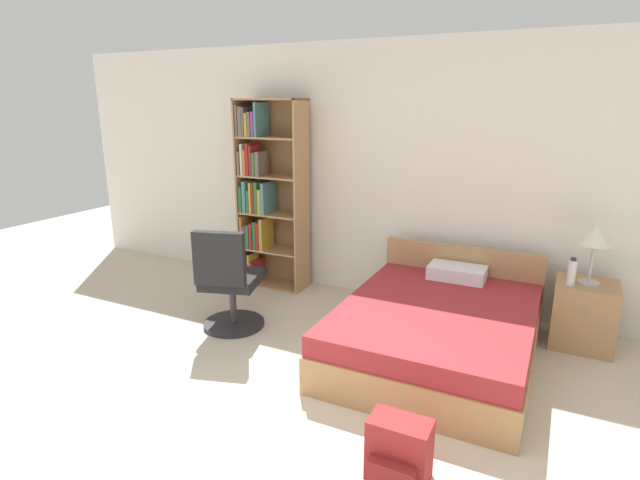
{
  "coord_description": "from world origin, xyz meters",
  "views": [
    {
      "loc": [
        1.16,
        -1.6,
        2.01
      ],
      "look_at": [
        -0.62,
        1.98,
        0.9
      ],
      "focal_mm": 28.0,
      "sensor_mm": 36.0,
      "label": 1
    }
  ],
  "objects_px": {
    "nightstand": "(583,314)",
    "backpack_red": "(398,452)",
    "water_bottle": "(572,272)",
    "bed": "(438,328)",
    "office_chair": "(229,285)",
    "bookshelf": "(265,195)",
    "table_lamp": "(595,236)"
  },
  "relations": [
    {
      "from": "nightstand",
      "to": "backpack_red",
      "type": "bearing_deg",
      "value": -112.3
    },
    {
      "from": "bookshelf",
      "to": "office_chair",
      "type": "xyz_separation_m",
      "value": [
        0.35,
        -1.18,
        -0.59
      ]
    },
    {
      "from": "nightstand",
      "to": "bookshelf",
      "type": "bearing_deg",
      "value": 178.4
    },
    {
      "from": "bed",
      "to": "backpack_red",
      "type": "distance_m",
      "value": 1.51
    },
    {
      "from": "bookshelf",
      "to": "table_lamp",
      "type": "height_order",
      "value": "bookshelf"
    },
    {
      "from": "bookshelf",
      "to": "water_bottle",
      "type": "relative_size",
      "value": 8.67
    },
    {
      "from": "office_chair",
      "to": "water_bottle",
      "type": "xyz_separation_m",
      "value": [
        2.71,
        0.97,
        0.23
      ]
    },
    {
      "from": "bed",
      "to": "bookshelf",
      "type": "bearing_deg",
      "value": 159.62
    },
    {
      "from": "bed",
      "to": "water_bottle",
      "type": "height_order",
      "value": "water_bottle"
    },
    {
      "from": "water_bottle",
      "to": "nightstand",
      "type": "bearing_deg",
      "value": 40.54
    },
    {
      "from": "bed",
      "to": "office_chair",
      "type": "height_order",
      "value": "office_chair"
    },
    {
      "from": "table_lamp",
      "to": "water_bottle",
      "type": "height_order",
      "value": "table_lamp"
    },
    {
      "from": "nightstand",
      "to": "backpack_red",
      "type": "xyz_separation_m",
      "value": [
        -0.91,
        -2.21,
        -0.11
      ]
    },
    {
      "from": "bookshelf",
      "to": "bed",
      "type": "relative_size",
      "value": 1.07
    },
    {
      "from": "table_lamp",
      "to": "backpack_red",
      "type": "relative_size",
      "value": 1.46
    },
    {
      "from": "water_bottle",
      "to": "backpack_red",
      "type": "xyz_separation_m",
      "value": [
        -0.77,
        -2.1,
        -0.5
      ]
    },
    {
      "from": "office_chair",
      "to": "backpack_red",
      "type": "bearing_deg",
      "value": -30.08
    },
    {
      "from": "nightstand",
      "to": "backpack_red",
      "type": "height_order",
      "value": "nightstand"
    },
    {
      "from": "bookshelf",
      "to": "table_lamp",
      "type": "relative_size",
      "value": 3.9
    },
    {
      "from": "bookshelf",
      "to": "nightstand",
      "type": "relative_size",
      "value": 3.65
    },
    {
      "from": "office_chair",
      "to": "backpack_red",
      "type": "distance_m",
      "value": 2.26
    },
    {
      "from": "bookshelf",
      "to": "water_bottle",
      "type": "bearing_deg",
      "value": -3.81
    },
    {
      "from": "office_chair",
      "to": "nightstand",
      "type": "height_order",
      "value": "office_chair"
    },
    {
      "from": "office_chair",
      "to": "water_bottle",
      "type": "bearing_deg",
      "value": 19.72
    },
    {
      "from": "water_bottle",
      "to": "bed",
      "type": "bearing_deg",
      "value": -147.19
    },
    {
      "from": "table_lamp",
      "to": "backpack_red",
      "type": "bearing_deg",
      "value": -112.43
    },
    {
      "from": "nightstand",
      "to": "water_bottle",
      "type": "bearing_deg",
      "value": -139.46
    },
    {
      "from": "bed",
      "to": "backpack_red",
      "type": "bearing_deg",
      "value": -84.43
    },
    {
      "from": "bookshelf",
      "to": "nightstand",
      "type": "distance_m",
      "value": 3.29
    },
    {
      "from": "bed",
      "to": "office_chair",
      "type": "xyz_separation_m",
      "value": [
        -1.79,
        -0.38,
        0.2
      ]
    },
    {
      "from": "bookshelf",
      "to": "backpack_red",
      "type": "distance_m",
      "value": 3.36
    },
    {
      "from": "bookshelf",
      "to": "office_chair",
      "type": "bearing_deg",
      "value": -73.38
    }
  ]
}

